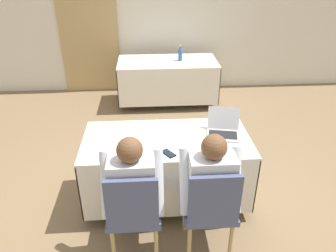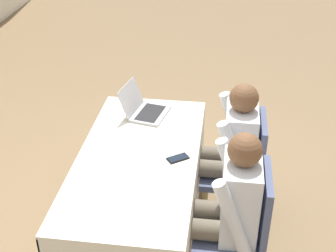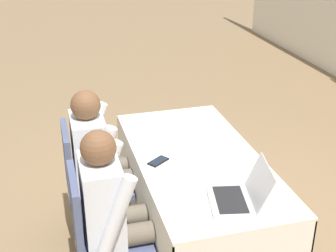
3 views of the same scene
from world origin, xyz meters
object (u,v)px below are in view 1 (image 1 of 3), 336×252
at_px(laptop, 223,130).
at_px(chair_near_right, 210,207).
at_px(person_white_shirt, 209,184).
at_px(water_bottle, 180,54).
at_px(chair_near_left, 133,210).
at_px(person_checkered_shirt, 133,187).
at_px(cell_phone, 168,153).

xyz_separation_m(laptop, chair_near_right, (-0.25, -0.76, -0.29)).
distance_m(chair_near_right, person_white_shirt, 0.19).
distance_m(laptop, water_bottle, 2.45).
bearing_deg(chair_near_left, laptop, -139.06).
relative_size(water_bottle, chair_near_right, 0.28).
height_order(chair_near_left, chair_near_right, same).
bearing_deg(laptop, chair_near_right, -96.35).
bearing_deg(water_bottle, laptop, -85.73).
height_order(person_checkered_shirt, person_white_shirt, same).
bearing_deg(person_white_shirt, cell_phone, -46.77).
height_order(cell_phone, person_white_shirt, person_white_shirt).
height_order(chair_near_left, person_checkered_shirt, person_checkered_shirt).
relative_size(person_checkered_shirt, person_white_shirt, 1.00).
bearing_deg(cell_phone, person_checkered_shirt, -168.61).
distance_m(laptop, person_checkered_shirt, 1.10).
xyz_separation_m(chair_near_right, person_white_shirt, (0.00, 0.10, 0.16)).
distance_m(cell_phone, person_checkered_shirt, 0.47).
bearing_deg(water_bottle, person_checkered_shirt, -102.61).
bearing_deg(laptop, person_white_shirt, -98.96).
relative_size(water_bottle, chair_near_left, 0.28).
height_order(water_bottle, person_white_shirt, person_white_shirt).
distance_m(cell_phone, person_white_shirt, 0.47).
xyz_separation_m(water_bottle, chair_near_right, (-0.07, -3.20, -0.36)).
bearing_deg(person_checkered_shirt, laptop, -143.14).
bearing_deg(cell_phone, person_white_shirt, -82.27).
relative_size(cell_phone, chair_near_right, 0.17).
height_order(cell_phone, chair_near_right, chair_near_right).
bearing_deg(person_white_shirt, person_checkered_shirt, 0.00).
height_order(laptop, person_checkered_shirt, person_checkered_shirt).
distance_m(chair_near_right, person_checkered_shirt, 0.66).
xyz_separation_m(laptop, water_bottle, (-0.18, 2.44, 0.07)).
height_order(laptop, chair_near_left, laptop).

